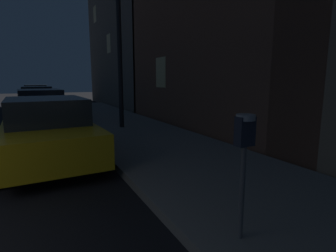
% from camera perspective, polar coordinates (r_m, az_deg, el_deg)
% --- Properties ---
extents(sidewalk, '(3.20, 36.00, 0.15)m').
position_cam_1_polar(sidewalk, '(4.27, 21.74, -15.12)').
color(sidewalk, slate).
rests_on(sidewalk, ground).
extents(parking_meter, '(0.19, 0.19, 1.33)m').
position_cam_1_polar(parking_meter, '(2.83, 15.88, -4.11)').
color(parking_meter, '#59595B').
rests_on(parking_meter, sidewalk).
extents(car_yellow_cab, '(2.15, 4.14, 1.43)m').
position_cam_1_polar(car_yellow_cab, '(6.59, -24.21, -0.85)').
color(car_yellow_cab, gold).
rests_on(car_yellow_cab, ground).
extents(car_blue, '(2.30, 4.55, 1.43)m').
position_cam_1_polar(car_blue, '(12.77, -25.46, 3.84)').
color(car_blue, navy).
rests_on(car_blue, ground).
extents(car_green, '(2.25, 4.36, 1.43)m').
position_cam_1_polar(car_green, '(18.88, -25.89, 5.41)').
color(car_green, '#19592D').
rests_on(car_green, ground).
extents(car_black, '(2.26, 4.50, 1.43)m').
position_cam_1_polar(car_black, '(25.17, -26.12, 6.23)').
color(car_black, black).
rests_on(car_black, ground).
extents(street_lamp, '(0.44, 0.44, 5.42)m').
position_cam_1_polar(street_lamp, '(9.86, -10.42, 20.82)').
color(street_lamp, black).
rests_on(street_lamp, sidewalk).
extents(building_far, '(6.29, 11.40, 14.47)m').
position_cam_1_polar(building_far, '(21.10, -4.22, 24.58)').
color(building_far, '#6B6056').
rests_on(building_far, ground).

